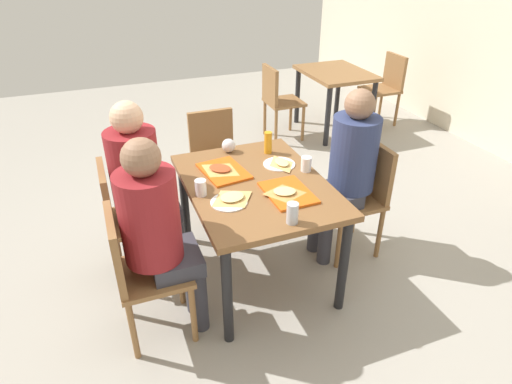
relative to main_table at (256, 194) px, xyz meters
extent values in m
cube|color=#9E998E|center=(0.00, 0.00, -0.65)|extent=(10.00, 10.00, 0.02)
cube|color=brown|center=(0.00, 0.00, 0.07)|extent=(1.17, 0.87, 0.04)
cylinder|color=black|center=(-0.53, -0.37, -0.29)|extent=(0.06, 0.06, 0.69)
cylinder|color=black|center=(0.53, -0.37, -0.29)|extent=(0.06, 0.06, 0.69)
cylinder|color=black|center=(-0.53, 0.37, -0.29)|extent=(0.06, 0.06, 0.69)
cylinder|color=black|center=(0.53, 0.37, -0.29)|extent=(0.06, 0.06, 0.69)
cube|color=olive|center=(-0.29, -0.73, -0.20)|extent=(0.40, 0.40, 0.03)
cube|color=olive|center=(-0.29, -0.91, 0.01)|extent=(0.38, 0.04, 0.40)
cylinder|color=olive|center=(-0.46, -0.56, -0.43)|extent=(0.04, 0.04, 0.42)
cylinder|color=olive|center=(-0.12, -0.56, -0.43)|extent=(0.04, 0.04, 0.42)
cylinder|color=olive|center=(-0.46, -0.90, -0.43)|extent=(0.04, 0.04, 0.42)
cylinder|color=olive|center=(-0.12, -0.90, -0.43)|extent=(0.04, 0.04, 0.42)
cube|color=olive|center=(0.29, -0.73, -0.20)|extent=(0.40, 0.40, 0.03)
cube|color=olive|center=(0.29, -0.91, 0.01)|extent=(0.38, 0.04, 0.40)
cylinder|color=olive|center=(0.12, -0.56, -0.43)|extent=(0.04, 0.04, 0.42)
cylinder|color=olive|center=(0.46, -0.56, -0.43)|extent=(0.04, 0.04, 0.42)
cylinder|color=olive|center=(0.12, -0.90, -0.43)|extent=(0.04, 0.04, 0.42)
cylinder|color=olive|center=(0.46, -0.90, -0.43)|extent=(0.04, 0.04, 0.42)
cube|color=olive|center=(0.00, 0.73, -0.20)|extent=(0.40, 0.40, 0.03)
cube|color=olive|center=(0.00, 0.91, 0.01)|extent=(0.38, 0.04, 0.40)
cylinder|color=olive|center=(0.17, 0.56, -0.43)|extent=(0.04, 0.04, 0.42)
cylinder|color=olive|center=(-0.17, 0.56, -0.43)|extent=(0.04, 0.04, 0.42)
cylinder|color=olive|center=(0.17, 0.90, -0.43)|extent=(0.04, 0.04, 0.42)
cylinder|color=olive|center=(-0.17, 0.90, -0.43)|extent=(0.04, 0.04, 0.42)
cube|color=olive|center=(-0.89, 0.00, -0.20)|extent=(0.40, 0.40, 0.03)
cube|color=olive|center=(-1.07, 0.00, 0.01)|extent=(0.04, 0.38, 0.40)
cylinder|color=olive|center=(-0.72, 0.17, -0.43)|extent=(0.04, 0.04, 0.42)
cylinder|color=olive|center=(-0.72, -0.17, -0.43)|extent=(0.04, 0.04, 0.42)
cylinder|color=olive|center=(-1.06, 0.17, -0.43)|extent=(0.04, 0.04, 0.42)
cylinder|color=olive|center=(-1.06, -0.17, -0.43)|extent=(0.04, 0.04, 0.42)
cylinder|color=#383842|center=(-0.37, -0.50, -0.41)|extent=(0.10, 0.10, 0.45)
cylinder|color=#383842|center=(-0.21, -0.50, -0.41)|extent=(0.10, 0.10, 0.45)
cube|color=#383842|center=(-0.29, -0.60, -0.14)|extent=(0.32, 0.28, 0.10)
cylinder|color=maroon|center=(-0.29, -0.71, 0.17)|extent=(0.32, 0.32, 0.52)
sphere|color=#DBAD89|center=(-0.29, -0.71, 0.52)|extent=(0.20, 0.20, 0.20)
cylinder|color=#383842|center=(0.21, -0.50, -0.41)|extent=(0.10, 0.10, 0.45)
cylinder|color=#383842|center=(0.37, -0.50, -0.41)|extent=(0.10, 0.10, 0.45)
cube|color=#383842|center=(0.29, -0.60, -0.14)|extent=(0.32, 0.28, 0.10)
cylinder|color=maroon|center=(0.29, -0.71, 0.17)|extent=(0.32, 0.32, 0.52)
sphere|color=#8C664C|center=(0.29, -0.71, 0.52)|extent=(0.20, 0.20, 0.20)
cylinder|color=#383842|center=(0.08, 0.50, -0.41)|extent=(0.10, 0.10, 0.45)
cylinder|color=#383842|center=(-0.08, 0.50, -0.41)|extent=(0.10, 0.10, 0.45)
cube|color=#383842|center=(0.00, 0.60, -0.14)|extent=(0.32, 0.28, 0.10)
cylinder|color=navy|center=(0.00, 0.71, 0.17)|extent=(0.32, 0.32, 0.52)
sphere|color=#8C664C|center=(0.00, 0.71, 0.52)|extent=(0.20, 0.20, 0.20)
cube|color=#D85914|center=(-0.21, -0.15, 0.10)|extent=(0.39, 0.31, 0.02)
cube|color=#D85914|center=(0.21, 0.13, 0.10)|extent=(0.37, 0.27, 0.02)
cylinder|color=white|center=(-0.18, 0.24, 0.10)|extent=(0.22, 0.22, 0.01)
cylinder|color=white|center=(0.18, -0.24, 0.10)|extent=(0.22, 0.22, 0.01)
pyramid|color=tan|center=(-0.21, -0.17, 0.11)|extent=(0.28, 0.27, 0.01)
ellipsoid|color=#B74723|center=(-0.21, -0.17, 0.12)|extent=(0.19, 0.19, 0.01)
pyramid|color=#C68C47|center=(0.22, 0.10, 0.11)|extent=(0.21, 0.23, 0.01)
ellipsoid|color=#D8C67F|center=(0.22, 0.10, 0.12)|extent=(0.15, 0.16, 0.01)
pyramid|color=#DBAD60|center=(-0.16, 0.25, 0.11)|extent=(0.20, 0.13, 0.01)
ellipsoid|color=#D8C67F|center=(-0.16, 0.25, 0.12)|extent=(0.14, 0.09, 0.01)
pyramid|color=#DBAD60|center=(0.16, -0.21, 0.11)|extent=(0.23, 0.25, 0.01)
ellipsoid|color=#D8C67F|center=(0.16, -0.21, 0.12)|extent=(0.16, 0.18, 0.01)
cylinder|color=white|center=(-0.03, 0.37, 0.14)|extent=(0.07, 0.07, 0.10)
cylinder|color=white|center=(0.03, -0.37, 0.14)|extent=(0.07, 0.07, 0.10)
cylinder|color=#B7BCC6|center=(0.50, 0.02, 0.15)|extent=(0.07, 0.07, 0.12)
cylinder|color=orange|center=(-0.38, 0.24, 0.17)|extent=(0.06, 0.06, 0.16)
sphere|color=silver|center=(-0.50, -0.02, 0.14)|extent=(0.10, 0.10, 0.10)
cube|color=olive|center=(-2.16, 1.82, 0.07)|extent=(0.90, 0.70, 0.04)
cylinder|color=black|center=(-2.55, 1.53, -0.29)|extent=(0.06, 0.06, 0.69)
cylinder|color=black|center=(-1.77, 1.53, -0.29)|extent=(0.06, 0.06, 0.69)
cylinder|color=black|center=(-2.55, 2.11, -0.29)|extent=(0.06, 0.06, 0.69)
cylinder|color=black|center=(-1.77, 2.11, -0.29)|extent=(0.06, 0.06, 0.69)
cube|color=olive|center=(-2.16, 1.17, -0.20)|extent=(0.40, 0.40, 0.03)
cube|color=olive|center=(-2.16, 0.99, 0.01)|extent=(0.38, 0.04, 0.40)
cylinder|color=olive|center=(-2.33, 1.34, -0.43)|extent=(0.04, 0.04, 0.42)
cylinder|color=olive|center=(-1.99, 1.34, -0.43)|extent=(0.04, 0.04, 0.42)
cylinder|color=olive|center=(-2.33, 1.00, -0.43)|extent=(0.04, 0.04, 0.42)
cylinder|color=olive|center=(-1.99, 1.00, -0.43)|extent=(0.04, 0.04, 0.42)
cube|color=olive|center=(-2.16, 2.47, -0.20)|extent=(0.40, 0.40, 0.03)
cube|color=olive|center=(-2.16, 2.65, 0.01)|extent=(0.38, 0.04, 0.40)
cylinder|color=olive|center=(-1.99, 2.30, -0.43)|extent=(0.04, 0.04, 0.42)
cylinder|color=olive|center=(-2.33, 2.30, -0.43)|extent=(0.04, 0.04, 0.42)
cylinder|color=olive|center=(-1.99, 2.64, -0.43)|extent=(0.04, 0.04, 0.42)
cylinder|color=olive|center=(-2.33, 2.64, -0.43)|extent=(0.04, 0.04, 0.42)
camera|label=1|loc=(2.31, -0.88, 1.46)|focal=30.99mm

